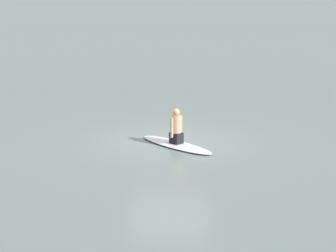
% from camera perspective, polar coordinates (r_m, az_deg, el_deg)
% --- Properties ---
extents(ground_plane, '(400.00, 400.00, 0.00)m').
position_cam_1_polar(ground_plane, '(17.86, 0.12, -1.52)').
color(ground_plane, slate).
extents(surfboard, '(2.19, 2.70, 0.09)m').
position_cam_1_polar(surfboard, '(17.38, 0.80, -1.79)').
color(surfboard, white).
rests_on(surfboard, ground).
extents(person_paddler, '(0.42, 0.44, 1.03)m').
position_cam_1_polar(person_paddler, '(17.25, 0.80, -0.16)').
color(person_paddler, black).
rests_on(person_paddler, surfboard).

